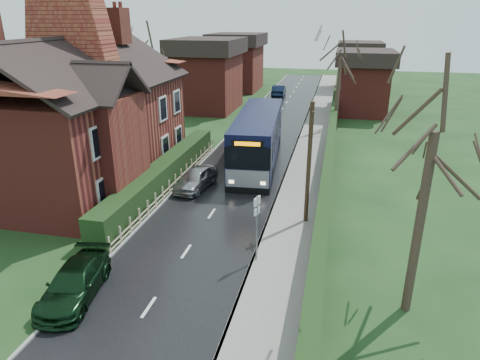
% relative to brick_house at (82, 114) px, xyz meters
% --- Properties ---
extents(ground, '(140.00, 140.00, 0.00)m').
position_rel_brick_house_xyz_m(ground, '(8.73, -4.78, -4.38)').
color(ground, '#2A4D21').
rests_on(ground, ground).
extents(road, '(6.00, 100.00, 0.02)m').
position_rel_brick_house_xyz_m(road, '(8.73, 5.22, -4.37)').
color(road, black).
rests_on(road, ground).
extents(pavement, '(2.50, 100.00, 0.14)m').
position_rel_brick_house_xyz_m(pavement, '(12.98, 5.22, -4.31)').
color(pavement, slate).
rests_on(pavement, ground).
extents(kerb_right, '(0.12, 100.00, 0.14)m').
position_rel_brick_house_xyz_m(kerb_right, '(11.78, 5.22, -4.31)').
color(kerb_right, gray).
rests_on(kerb_right, ground).
extents(kerb_left, '(0.12, 100.00, 0.10)m').
position_rel_brick_house_xyz_m(kerb_left, '(5.68, 5.22, -4.33)').
color(kerb_left, gray).
rests_on(kerb_left, ground).
extents(front_hedge, '(1.20, 16.00, 1.60)m').
position_rel_brick_house_xyz_m(front_hedge, '(4.83, 0.22, -3.58)').
color(front_hedge, black).
rests_on(front_hedge, ground).
extents(picket_fence, '(0.10, 16.00, 0.90)m').
position_rel_brick_house_xyz_m(picket_fence, '(5.58, 0.22, -3.93)').
color(picket_fence, tan).
rests_on(picket_fence, ground).
extents(right_wall_hedge, '(0.60, 50.00, 1.80)m').
position_rel_brick_house_xyz_m(right_wall_hedge, '(14.53, 5.22, -3.36)').
color(right_wall_hedge, maroon).
rests_on(right_wall_hedge, ground).
extents(brick_house, '(9.30, 14.60, 10.30)m').
position_rel_brick_house_xyz_m(brick_house, '(0.00, 0.00, 0.00)').
color(brick_house, maroon).
rests_on(brick_house, ground).
extents(bus, '(3.62, 11.90, 3.56)m').
position_rel_brick_house_xyz_m(bus, '(9.54, 6.05, -2.61)').
color(bus, black).
rests_on(bus, ground).
extents(car_silver, '(2.08, 4.01, 1.30)m').
position_rel_brick_house_xyz_m(car_silver, '(6.80, 0.47, -3.72)').
color(car_silver, '#A4A4A9').
rests_on(car_silver, ground).
extents(car_green, '(2.35, 4.37, 1.20)m').
position_rel_brick_house_xyz_m(car_green, '(5.83, -10.78, -3.77)').
color(car_green, black).
rests_on(car_green, ground).
extents(car_distant, '(1.73, 4.50, 1.46)m').
position_rel_brick_house_xyz_m(car_distant, '(7.23, 33.24, -3.64)').
color(car_distant, black).
rests_on(car_distant, ground).
extents(bus_stop_sign, '(0.21, 0.46, 3.06)m').
position_rel_brick_house_xyz_m(bus_stop_sign, '(11.93, -6.92, -2.36)').
color(bus_stop_sign, slate).
rests_on(bus_stop_sign, ground).
extents(telegraph_pole, '(0.28, 0.78, 6.17)m').
position_rel_brick_house_xyz_m(telegraph_pole, '(13.67, -2.73, -1.25)').
color(telegraph_pole, black).
rests_on(telegraph_pole, ground).
extents(tree_right_near, '(4.32, 4.32, 9.32)m').
position_rel_brick_house_xyz_m(tree_right_near, '(17.73, -8.78, 2.59)').
color(tree_right_near, '#372820').
rests_on(tree_right_near, ground).
extents(tree_right_far, '(4.76, 4.76, 9.19)m').
position_rel_brick_house_xyz_m(tree_right_far, '(14.73, 17.00, 2.49)').
color(tree_right_far, '#382921').
rests_on(tree_right_far, ground).
extents(tree_house_side, '(4.39, 4.39, 9.99)m').
position_rel_brick_house_xyz_m(tree_house_side, '(-1.44, 13.22, 3.09)').
color(tree_house_side, '#392C22').
rests_on(tree_house_side, ground).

